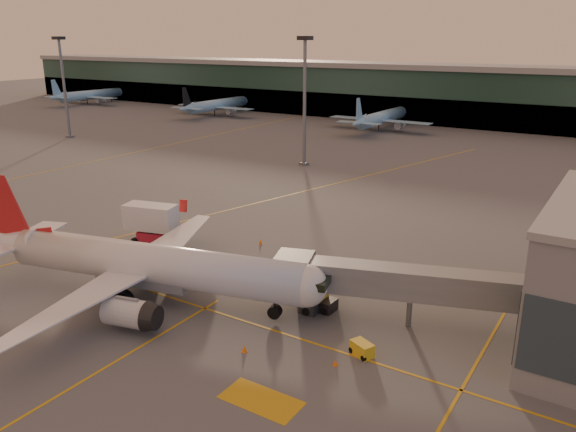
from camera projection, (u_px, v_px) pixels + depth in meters
The scene contains 15 objects.
ground at pixel (130, 316), 53.31m from camera, with size 600.00×600.00×0.00m, color #4C4F54.
taxi_markings at pixel (303, 197), 92.87m from camera, with size 100.12×173.00×0.01m.
terminal at pixel (494, 97), 164.87m from camera, with size 400.00×20.00×17.60m.
mast_west_far at pixel (63, 80), 144.58m from camera, with size 2.40×2.40×25.60m.
mast_west_near at pixel (305, 92), 112.15m from camera, with size 2.40×2.40×25.60m.
distant_aircraft_row at pixel (512, 142), 142.84m from camera, with size 350.00×34.00×13.00m.
main_airplane at pixel (144, 265), 55.57m from camera, with size 38.10×34.68×11.63m.
jet_bridge at pixel (427, 287), 50.05m from camera, with size 25.75×11.06×5.79m.
catering_truck at pixel (152, 222), 71.36m from camera, with size 7.11×4.42×5.12m.
gpu_cart at pixel (362, 349), 46.57m from camera, with size 2.30×1.92×1.16m.
pushback_tug at pixel (318, 301), 54.64m from camera, with size 3.66×2.10×1.84m.
cone_nose at pixel (335, 363), 45.19m from camera, with size 0.41×0.41×0.52m.
cone_tail at pixel (27, 255), 67.54m from camera, with size 0.41×0.41×0.52m.
cone_wing_left at pixel (260, 242), 71.84m from camera, with size 0.47×0.47×0.60m.
cone_fwd at pixel (244, 349), 47.11m from camera, with size 0.47×0.47×0.60m.
Camera 1 is at (38.31, -32.47, 25.22)m, focal length 35.00 mm.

